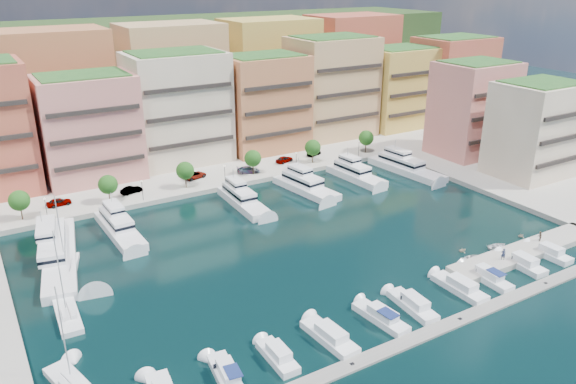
% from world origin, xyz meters
% --- Properties ---
extents(ground, '(400.00, 400.00, 0.00)m').
position_xyz_m(ground, '(0.00, 0.00, 0.00)').
color(ground, black).
rests_on(ground, ground).
extents(north_quay, '(220.00, 64.00, 2.00)m').
position_xyz_m(north_quay, '(0.00, 62.00, 0.00)').
color(north_quay, '#9E998E').
rests_on(north_quay, ground).
extents(east_quay, '(34.00, 76.00, 2.00)m').
position_xyz_m(east_quay, '(62.00, -8.00, 0.00)').
color(east_quay, '#9E998E').
rests_on(east_quay, ground).
extents(hillside, '(240.00, 40.00, 58.00)m').
position_xyz_m(hillside, '(0.00, 110.00, 0.00)').
color(hillside, '#243B18').
rests_on(hillside, ground).
extents(south_pontoon, '(72.00, 2.20, 0.35)m').
position_xyz_m(south_pontoon, '(-3.00, -30.00, 0.00)').
color(south_pontoon, gray).
rests_on(south_pontoon, ground).
extents(finger_pier, '(32.00, 5.00, 2.00)m').
position_xyz_m(finger_pier, '(30.00, -22.00, 0.00)').
color(finger_pier, '#9E998E').
rests_on(finger_pier, ground).
extents(apartment_2, '(20.00, 15.50, 22.80)m').
position_xyz_m(apartment_2, '(-23.00, 49.99, 12.31)').
color(apartment_2, tan).
rests_on(apartment_2, north_quay).
extents(apartment_3, '(22.00, 16.50, 25.80)m').
position_xyz_m(apartment_3, '(-2.00, 51.99, 13.81)').
color(apartment_3, '#F9DEC0').
rests_on(apartment_3, north_quay).
extents(apartment_4, '(20.00, 15.50, 23.80)m').
position_xyz_m(apartment_4, '(20.00, 49.99, 12.81)').
color(apartment_4, '#B76F44').
rests_on(apartment_4, north_quay).
extents(apartment_5, '(22.00, 16.50, 26.80)m').
position_xyz_m(apartment_5, '(42.00, 51.99, 14.31)').
color(apartment_5, tan).
rests_on(apartment_5, north_quay).
extents(apartment_6, '(20.00, 15.50, 22.80)m').
position_xyz_m(apartment_6, '(64.00, 49.99, 12.31)').
color(apartment_6, gold).
rests_on(apartment_6, north_quay).
extents(apartment_7, '(22.00, 16.50, 24.80)m').
position_xyz_m(apartment_7, '(84.00, 47.99, 13.31)').
color(apartment_7, '#B9493D').
rests_on(apartment_7, north_quay).
extents(apartment_east_a, '(18.00, 14.50, 22.80)m').
position_xyz_m(apartment_east_a, '(62.00, 19.99, 12.31)').
color(apartment_east_a, tan).
rests_on(apartment_east_a, east_quay).
extents(apartment_east_b, '(18.00, 14.50, 20.80)m').
position_xyz_m(apartment_east_b, '(62.00, 1.99, 11.31)').
color(apartment_east_b, '#F9DEC0').
rests_on(apartment_east_b, east_quay).
extents(backblock_1, '(26.00, 18.00, 30.00)m').
position_xyz_m(backblock_1, '(-25.00, 74.00, 16.00)').
color(backblock_1, '#B76F44').
rests_on(backblock_1, north_quay).
extents(backblock_2, '(26.00, 18.00, 30.00)m').
position_xyz_m(backblock_2, '(5.00, 74.00, 16.00)').
color(backblock_2, tan).
rests_on(backblock_2, north_quay).
extents(backblock_3, '(26.00, 18.00, 30.00)m').
position_xyz_m(backblock_3, '(35.00, 74.00, 16.00)').
color(backblock_3, gold).
rests_on(backblock_3, north_quay).
extents(backblock_4, '(26.00, 18.00, 30.00)m').
position_xyz_m(backblock_4, '(65.00, 74.00, 16.00)').
color(backblock_4, '#B9493D').
rests_on(backblock_4, north_quay).
extents(tree_0, '(3.80, 3.80, 5.65)m').
position_xyz_m(tree_0, '(-40.00, 33.50, 4.74)').
color(tree_0, '#473323').
rests_on(tree_0, north_quay).
extents(tree_1, '(3.80, 3.80, 5.65)m').
position_xyz_m(tree_1, '(-24.00, 33.50, 4.74)').
color(tree_1, '#473323').
rests_on(tree_1, north_quay).
extents(tree_2, '(3.80, 3.80, 5.65)m').
position_xyz_m(tree_2, '(-8.00, 33.50, 4.74)').
color(tree_2, '#473323').
rests_on(tree_2, north_quay).
extents(tree_3, '(3.80, 3.80, 5.65)m').
position_xyz_m(tree_3, '(8.00, 33.50, 4.74)').
color(tree_3, '#473323').
rests_on(tree_3, north_quay).
extents(tree_4, '(3.80, 3.80, 5.65)m').
position_xyz_m(tree_4, '(24.00, 33.50, 4.74)').
color(tree_4, '#473323').
rests_on(tree_4, north_quay).
extents(tree_5, '(3.80, 3.80, 5.65)m').
position_xyz_m(tree_5, '(40.00, 33.50, 4.74)').
color(tree_5, '#473323').
rests_on(tree_5, north_quay).
extents(lamppost_0, '(0.30, 0.30, 4.20)m').
position_xyz_m(lamppost_0, '(-36.00, 31.20, 3.83)').
color(lamppost_0, black).
rests_on(lamppost_0, north_quay).
extents(lamppost_1, '(0.30, 0.30, 4.20)m').
position_xyz_m(lamppost_1, '(-18.00, 31.20, 3.83)').
color(lamppost_1, black).
rests_on(lamppost_1, north_quay).
extents(lamppost_2, '(0.30, 0.30, 4.20)m').
position_xyz_m(lamppost_2, '(0.00, 31.20, 3.83)').
color(lamppost_2, black).
rests_on(lamppost_2, north_quay).
extents(lamppost_3, '(0.30, 0.30, 4.20)m').
position_xyz_m(lamppost_3, '(18.00, 31.20, 3.83)').
color(lamppost_3, black).
rests_on(lamppost_3, north_quay).
extents(lamppost_4, '(0.30, 0.30, 4.20)m').
position_xyz_m(lamppost_4, '(36.00, 31.20, 3.83)').
color(lamppost_4, black).
rests_on(lamppost_4, north_quay).
extents(yacht_0, '(9.63, 27.73, 7.30)m').
position_xyz_m(yacht_0, '(-36.79, 16.49, 1.21)').
color(yacht_0, white).
rests_on(yacht_0, ground).
extents(yacht_1, '(4.87, 18.26, 7.30)m').
position_xyz_m(yacht_1, '(-25.80, 20.65, 1.09)').
color(yacht_1, white).
rests_on(yacht_1, ground).
extents(yacht_3, '(4.69, 17.29, 7.30)m').
position_xyz_m(yacht_3, '(-1.02, 21.13, 1.21)').
color(yacht_3, white).
rests_on(yacht_3, ground).
extents(yacht_4, '(7.13, 17.69, 7.30)m').
position_xyz_m(yacht_4, '(13.77, 21.09, 1.09)').
color(yacht_4, white).
rests_on(yacht_4, ground).
extents(yacht_5, '(5.71, 16.27, 7.30)m').
position_xyz_m(yacht_5, '(27.52, 21.69, 1.21)').
color(yacht_5, white).
rests_on(yacht_5, ground).
extents(yacht_6, '(6.75, 20.95, 7.30)m').
position_xyz_m(yacht_6, '(40.36, 19.57, 1.21)').
color(yacht_6, white).
rests_on(yacht_6, ground).
extents(cruiser_1, '(3.38, 8.50, 2.66)m').
position_xyz_m(cruiser_1, '(-25.82, -24.61, 0.57)').
color(cruiser_1, white).
rests_on(cruiser_1, ground).
extents(cruiser_2, '(2.46, 7.18, 2.55)m').
position_xyz_m(cruiser_2, '(-19.07, -24.58, 0.55)').
color(cruiser_2, white).
rests_on(cruiser_2, ground).
extents(cruiser_3, '(3.44, 9.13, 2.55)m').
position_xyz_m(cruiser_3, '(-11.46, -24.60, 0.55)').
color(cruiser_3, white).
rests_on(cruiser_3, ground).
extents(cruiser_4, '(3.31, 8.95, 2.66)m').
position_xyz_m(cruiser_4, '(-3.12, -24.62, 0.57)').
color(cruiser_4, white).
rests_on(cruiser_4, ground).
extents(cruiser_5, '(3.14, 8.77, 2.55)m').
position_xyz_m(cruiser_5, '(2.55, -24.59, 0.55)').
color(cruiser_5, white).
rests_on(cruiser_5, ground).
extents(cruiser_6, '(2.84, 9.00, 2.55)m').
position_xyz_m(cruiser_6, '(11.70, -24.60, 0.55)').
color(cruiser_6, white).
rests_on(cruiser_6, ground).
extents(cruiser_7, '(2.56, 8.76, 2.66)m').
position_xyz_m(cruiser_7, '(17.48, -24.62, 0.57)').
color(cruiser_7, white).
rests_on(cruiser_7, ground).
extents(cruiser_8, '(3.06, 8.06, 2.55)m').
position_xyz_m(cruiser_8, '(25.69, -24.59, 0.55)').
color(cruiser_8, white).
rests_on(cruiser_8, ground).
extents(cruiser_9, '(2.74, 7.46, 2.55)m').
position_xyz_m(cruiser_9, '(32.37, -24.58, 0.55)').
color(cruiser_9, white).
rests_on(cruiser_9, ground).
extents(sailboat_2, '(5.31, 9.84, 13.20)m').
position_xyz_m(sailboat_2, '(-36.46, 10.86, 0.31)').
color(sailboat_2, white).
rests_on(sailboat_2, ground).
extents(sailboat_1, '(3.25, 10.09, 13.20)m').
position_xyz_m(sailboat_1, '(-38.98, -2.13, 0.31)').
color(sailboat_1, white).
rests_on(sailboat_1, ground).
extents(tender_2, '(3.81, 2.87, 0.75)m').
position_xyz_m(tender_2, '(27.50, -18.21, 0.37)').
color(tender_2, white).
rests_on(tender_2, ground).
extents(tender_1, '(1.62, 1.46, 0.76)m').
position_xyz_m(tender_1, '(21.39, -16.10, 0.38)').
color(tender_1, beige).
rests_on(tender_1, ground).
extents(tender_3, '(1.39, 1.21, 0.72)m').
position_xyz_m(tender_3, '(34.44, -17.50, 0.36)').
color(tender_3, '#BFAA92').
rests_on(tender_3, ground).
extents(tender_0, '(3.50, 2.50, 0.72)m').
position_xyz_m(tender_0, '(20.49, -18.93, 0.36)').
color(tender_0, silver).
rests_on(tender_0, ground).
extents(car_0, '(4.75, 2.20, 1.57)m').
position_xyz_m(car_0, '(-32.98, 36.80, 1.79)').
color(car_0, gray).
rests_on(car_0, north_quay).
extents(car_1, '(4.72, 2.53, 1.48)m').
position_xyz_m(car_1, '(-18.90, 36.07, 1.74)').
color(car_1, gray).
rests_on(car_1, north_quay).
extents(car_2, '(5.81, 3.78, 1.49)m').
position_xyz_m(car_2, '(-4.26, 37.73, 1.74)').
color(car_2, gray).
rests_on(car_2, north_quay).
extents(car_3, '(5.54, 3.63, 1.49)m').
position_xyz_m(car_3, '(7.47, 34.88, 1.75)').
color(car_3, gray).
rests_on(car_3, north_quay).
extents(car_4, '(4.98, 3.08, 1.58)m').
position_xyz_m(car_4, '(18.33, 37.17, 1.79)').
color(car_4, gray).
rests_on(car_4, north_quay).
extents(car_5, '(4.34, 2.67, 1.35)m').
position_xyz_m(car_5, '(27.25, 37.85, 1.68)').
color(car_5, gray).
rests_on(car_5, north_quay).
extents(person_0, '(0.83, 0.81, 1.92)m').
position_xyz_m(person_0, '(23.43, -22.51, 1.96)').
color(person_0, '#242C48').
rests_on(person_0, finger_pier).
extents(person_1, '(1.06, 1.01, 1.73)m').
position_xyz_m(person_1, '(34.12, -21.26, 1.87)').
color(person_1, brown).
rests_on(person_1, finger_pier).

